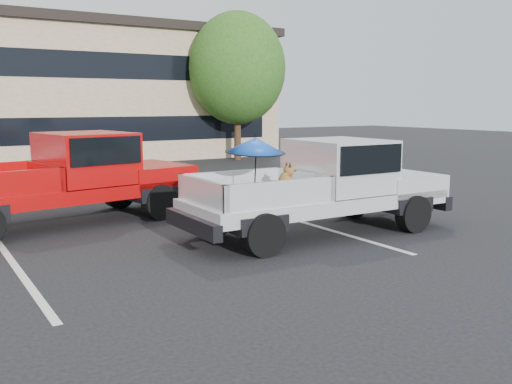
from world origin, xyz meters
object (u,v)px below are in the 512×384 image
Objects in this scene: tree_right at (237,68)px; red_pickup at (79,174)px; tree_back at (117,70)px; silver_pickup at (330,181)px.

tree_right is 1.09× the size of red_pickup.
red_pickup is (-7.13, -18.58, -3.34)m from tree_back.
red_pickup is (-10.13, -10.58, -3.13)m from tree_right.
tree_right is at bearing 36.74° from red_pickup.
silver_pickup is at bearing -97.94° from tree_back.
silver_pickup is (-3.11, -22.29, -3.36)m from tree_back.
silver_pickup is at bearing -113.15° from tree_right.
silver_pickup is 0.92× the size of red_pickup.
tree_right is 14.98m from red_pickup.
tree_back is 20.18m from red_pickup.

